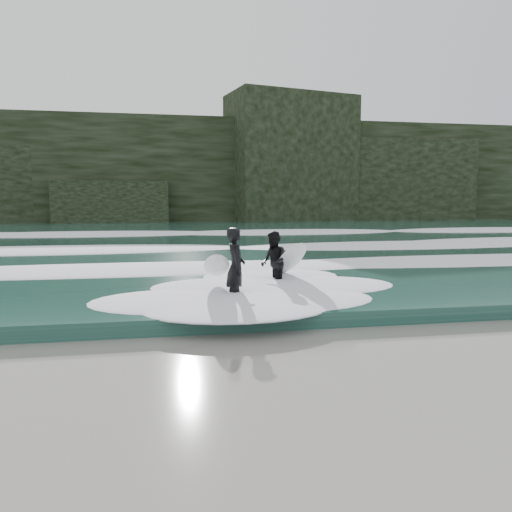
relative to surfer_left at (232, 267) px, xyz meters
name	(u,v)px	position (x,y,z in m)	size (l,w,h in m)	color
ground	(472,389)	(2.20, -5.20, -0.85)	(120.00, 120.00, 0.00)	olive
sea	(216,231)	(2.20, 23.80, -0.70)	(90.00, 52.00, 0.30)	#1F4A40
headland	(197,173)	(2.20, 40.80, 4.15)	(70.00, 9.00, 10.00)	black
foam_near	(288,264)	(2.20, 3.80, -0.45)	(60.00, 3.20, 0.20)	white
foam_mid	(248,243)	(2.20, 10.80, -0.43)	(60.00, 4.00, 0.24)	white
foam_far	(223,231)	(2.20, 19.80, -0.40)	(60.00, 4.80, 0.30)	white
surfer_left	(232,267)	(0.00, 0.00, 0.00)	(0.99, 1.96, 1.69)	black
surfer_right	(277,262)	(1.32, 1.45, -0.08)	(1.04, 2.02, 1.52)	black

